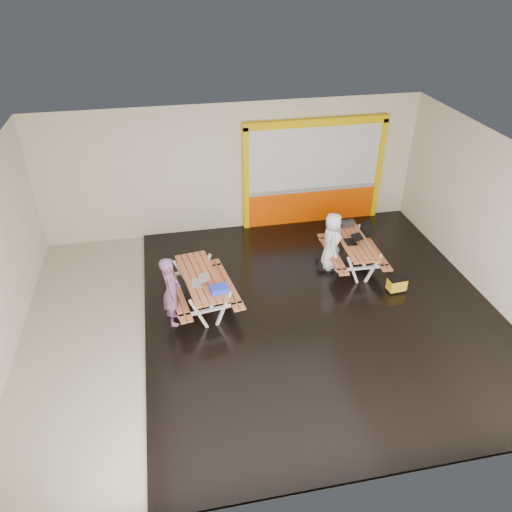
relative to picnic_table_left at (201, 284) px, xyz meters
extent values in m
cube|color=beige|center=(1.25, -0.65, -0.62)|extent=(10.00, 8.00, 0.01)
cube|color=white|center=(1.25, -0.65, 2.89)|extent=(10.00, 8.00, 0.01)
cube|color=beige|center=(1.25, 3.35, 1.14)|extent=(10.00, 0.01, 3.50)
cube|color=beige|center=(1.25, -4.66, 1.14)|extent=(10.00, 0.01, 3.50)
cube|color=beige|center=(6.25, -0.65, 1.14)|extent=(0.01, 8.00, 3.50)
cube|color=black|center=(2.50, -0.65, -0.59)|extent=(7.50, 7.98, 0.05)
cube|color=#EC4900|center=(3.45, 3.28, -0.11)|extent=(3.60, 0.12, 1.00)
cube|color=gray|center=(3.45, 3.28, 0.42)|extent=(3.60, 0.14, 0.10)
cube|color=silver|center=(3.45, 3.29, 1.33)|extent=(3.60, 0.08, 1.72)
cube|color=#EBBE00|center=(1.58, 3.27, 0.84)|extent=(0.14, 0.16, 2.90)
cube|color=#EBBE00|center=(5.32, 3.27, 0.84)|extent=(0.14, 0.16, 2.90)
cube|color=#EBBE00|center=(3.45, 3.27, 2.29)|extent=(3.88, 0.16, 0.20)
cube|color=#B6683F|center=(-0.28, -0.04, 0.17)|extent=(0.42, 1.99, 0.04)
cube|color=#B6683F|center=(-0.14, -0.02, 0.17)|extent=(0.42, 1.99, 0.04)
cube|color=#B6683F|center=(0.00, 0.00, 0.17)|extent=(0.42, 1.99, 0.04)
cube|color=#B6683F|center=(0.14, 0.02, 0.17)|extent=(0.42, 1.99, 0.04)
cube|color=#B6683F|center=(0.28, 0.04, 0.17)|extent=(0.42, 1.99, 0.04)
cube|color=white|center=(-0.14, -0.79, -0.19)|extent=(0.37, 0.11, 0.80)
cube|color=white|center=(0.37, -0.71, -0.19)|extent=(0.37, 0.11, 0.80)
cube|color=white|center=(0.11, -0.75, -0.14)|extent=(1.36, 0.27, 0.06)
cube|color=white|center=(0.11, -0.75, 0.12)|extent=(0.67, 0.16, 0.06)
cube|color=white|center=(-0.37, 0.71, -0.19)|extent=(0.37, 0.11, 0.80)
cube|color=white|center=(0.14, 0.79, -0.19)|extent=(0.37, 0.11, 0.80)
cube|color=white|center=(-0.11, 0.75, -0.14)|extent=(1.36, 0.27, 0.06)
cube|color=white|center=(-0.11, 0.75, 0.12)|extent=(0.67, 0.16, 0.06)
cube|color=white|center=(0.00, 0.00, -0.03)|extent=(0.31, 1.62, 0.06)
cube|color=#B6683F|center=(-0.61, -0.09, -0.13)|extent=(0.42, 1.99, 0.04)
cube|color=#B6683F|center=(-0.48, -0.07, -0.13)|extent=(0.42, 1.99, 0.04)
cube|color=#B6683F|center=(0.48, 0.07, -0.13)|extent=(0.42, 1.99, 0.04)
cube|color=#B6683F|center=(0.61, 0.09, -0.13)|extent=(0.42, 1.99, 0.04)
cube|color=#B6683F|center=(3.50, 0.83, 0.12)|extent=(0.18, 1.88, 0.04)
cube|color=#B6683F|center=(3.63, 0.83, 0.12)|extent=(0.18, 1.88, 0.04)
cube|color=#B6683F|center=(3.76, 0.83, 0.12)|extent=(0.18, 1.88, 0.04)
cube|color=#B6683F|center=(3.90, 0.82, 0.12)|extent=(0.18, 1.88, 0.04)
cube|color=#B6683F|center=(4.03, 0.82, 0.12)|extent=(0.18, 1.88, 0.04)
cube|color=white|center=(3.50, 0.12, -0.21)|extent=(0.35, 0.07, 0.75)
cube|color=white|center=(3.98, 0.10, -0.21)|extent=(0.35, 0.07, 0.75)
cube|color=white|center=(3.74, 0.11, -0.17)|extent=(1.29, 0.10, 0.06)
cube|color=white|center=(3.74, 0.11, 0.08)|extent=(0.64, 0.08, 0.06)
cube|color=white|center=(3.54, 1.55, -0.21)|extent=(0.35, 0.07, 0.75)
cube|color=white|center=(4.03, 1.53, -0.21)|extent=(0.35, 0.07, 0.75)
cube|color=white|center=(3.79, 1.54, -0.17)|extent=(1.29, 0.10, 0.06)
cube|color=white|center=(3.79, 1.54, 0.08)|extent=(0.64, 0.08, 0.06)
cube|color=white|center=(3.76, 0.83, -0.06)|extent=(0.11, 1.54, 0.06)
cube|color=#B6683F|center=(3.18, 0.84, -0.16)|extent=(0.17, 1.88, 0.04)
cube|color=#B6683F|center=(3.31, 0.84, -0.16)|extent=(0.17, 1.88, 0.04)
cube|color=#B6683F|center=(4.22, 0.81, -0.16)|extent=(0.17, 1.88, 0.04)
cube|color=#B6683F|center=(4.34, 0.81, -0.16)|extent=(0.17, 1.88, 0.04)
imported|color=#7D4F79|center=(-0.64, -0.45, 0.22)|extent=(0.37, 0.57, 1.56)
imported|color=white|center=(3.21, 0.86, 0.18)|extent=(0.62, 0.80, 1.45)
cube|color=silver|center=(-0.09, -0.23, 0.20)|extent=(0.24, 0.34, 0.02)
cube|color=silver|center=(0.05, -0.24, 0.31)|extent=(0.23, 0.34, 0.06)
cube|color=silver|center=(0.04, -0.24, 0.31)|extent=(0.19, 0.30, 0.05)
cube|color=black|center=(3.65, 0.78, 0.15)|extent=(0.25, 0.35, 0.02)
cube|color=black|center=(3.80, 0.78, 0.27)|extent=(0.24, 0.35, 0.07)
cube|color=silver|center=(3.79, 0.78, 0.27)|extent=(0.20, 0.30, 0.05)
cube|color=#2536E8|center=(0.32, -0.59, 0.24)|extent=(0.40, 0.31, 0.11)
cube|color=black|center=(3.84, 1.56, 0.22)|extent=(0.37, 0.23, 0.16)
cylinder|color=black|center=(3.84, 1.56, 0.33)|extent=(0.26, 0.06, 0.02)
cube|color=black|center=(4.30, 1.41, 0.05)|extent=(0.26, 0.17, 0.36)
cylinder|color=black|center=(4.30, 1.41, 0.25)|extent=(0.17, 0.17, 0.09)
cube|color=black|center=(3.12, 0.86, -0.48)|extent=(0.50, 0.43, 0.16)
cube|color=black|center=(4.38, -0.37, -0.54)|extent=(0.44, 0.30, 0.04)
cube|color=gold|center=(4.38, -0.37, -0.38)|extent=(0.42, 0.28, 0.31)
cube|color=black|center=(4.38, -0.37, -0.22)|extent=(0.44, 0.30, 0.03)
camera|label=1|loc=(-0.52, -8.56, 6.11)|focal=34.30mm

